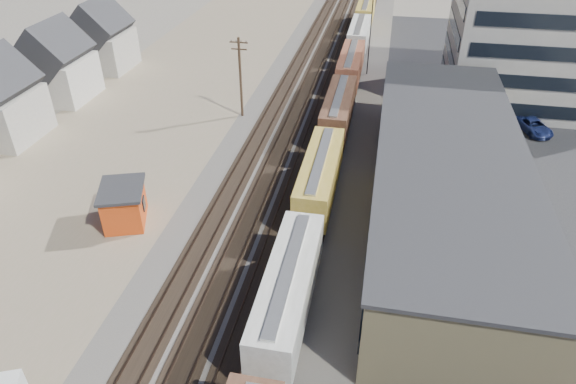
% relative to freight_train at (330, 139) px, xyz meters
% --- Properties ---
extents(ballast_bed, '(18.00, 200.00, 0.06)m').
position_rel_freight_train_xyz_m(ballast_bed, '(-3.80, 17.54, -2.76)').
color(ballast_bed, '#4C4742').
rests_on(ballast_bed, ground).
extents(dirt_yard, '(24.00, 180.00, 0.03)m').
position_rel_freight_train_xyz_m(dirt_yard, '(-23.80, 7.54, -2.78)').
color(dirt_yard, '#7C7355').
rests_on(dirt_yard, ground).
extents(asphalt_lot, '(26.00, 120.00, 0.04)m').
position_rel_freight_train_xyz_m(asphalt_lot, '(18.20, 2.54, -2.77)').
color(asphalt_lot, '#232326').
rests_on(asphalt_lot, ground).
extents(rail_tracks, '(11.40, 200.00, 0.24)m').
position_rel_freight_train_xyz_m(rail_tracks, '(-4.35, 17.54, -2.68)').
color(rail_tracks, black).
rests_on(rail_tracks, ground).
extents(freight_train, '(3.00, 119.74, 4.46)m').
position_rel_freight_train_xyz_m(freight_train, '(0.00, 0.00, 0.00)').
color(freight_train, black).
rests_on(freight_train, ground).
extents(warehouse, '(12.40, 40.40, 7.25)m').
position_rel_freight_train_xyz_m(warehouse, '(11.18, -7.46, 0.86)').
color(warehouse, tan).
rests_on(warehouse, ground).
extents(office_tower, '(22.60, 18.60, 18.45)m').
position_rel_freight_train_xyz_m(office_tower, '(24.15, 22.50, 6.47)').
color(office_tower, '#9E998E').
rests_on(office_tower, ground).
extents(utility_pole_north, '(2.20, 0.32, 10.00)m').
position_rel_freight_train_xyz_m(utility_pole_north, '(-12.30, 9.54, 2.50)').
color(utility_pole_north, '#382619').
rests_on(utility_pole_north, ground).
extents(radio_mast, '(1.20, 0.16, 18.00)m').
position_rel_freight_train_xyz_m(radio_mast, '(2.20, 27.54, 6.33)').
color(radio_mast, black).
rests_on(radio_mast, ground).
extents(maintenance_shed, '(5.18, 5.85, 3.57)m').
position_rel_freight_train_xyz_m(maintenance_shed, '(-16.56, -14.16, -0.97)').
color(maintenance_shed, '#D34413').
rests_on(maintenance_shed, ground).
extents(parked_car_blue, '(4.37, 6.13, 1.55)m').
position_rel_freight_train_xyz_m(parked_car_blue, '(22.93, 11.85, -2.02)').
color(parked_car_blue, navy).
rests_on(parked_car_blue, ground).
extents(parked_car_far, '(2.40, 4.26, 1.37)m').
position_rel_freight_train_xyz_m(parked_car_far, '(26.37, 25.79, -2.11)').
color(parked_car_far, white).
rests_on(parked_car_far, ground).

